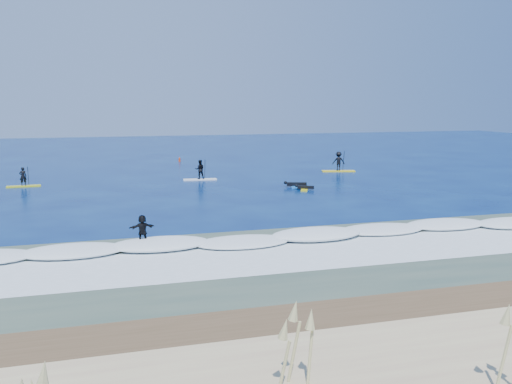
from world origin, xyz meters
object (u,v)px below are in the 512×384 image
object	(u,v)px
sup_paddler_right	(339,163)
sup_paddler_left	(23,180)
wave_surfer	(142,231)
marker_buoy	(180,160)
prone_paddler_far	(295,185)
prone_paddler_near	(305,188)
sup_paddler_center	(200,171)

from	to	relation	value
sup_paddler_right	sup_paddler_left	bearing A→B (deg)	-161.43
wave_surfer	marker_buoy	distance (m)	39.39
prone_paddler_far	marker_buoy	xyz separation A→B (m)	(-6.15, 22.26, 0.09)
prone_paddler_near	wave_surfer	size ratio (longest dim) A/B	0.95
wave_surfer	marker_buoy	xyz separation A→B (m)	(7.79, 38.61, -0.56)
sup_paddler_center	prone_paddler_far	world-z (taller)	sup_paddler_center
wave_surfer	prone_paddler_far	bearing A→B (deg)	41.72
sup_paddler_center	sup_paddler_left	bearing A→B (deg)	-174.95
wave_surfer	sup_paddler_right	bearing A→B (deg)	41.11
sup_paddler_center	wave_surfer	bearing A→B (deg)	-102.19
wave_surfer	marker_buoy	world-z (taller)	wave_surfer
sup_paddler_right	prone_paddler_far	xyz separation A→B (m)	(-7.78, -8.58, -0.74)
prone_paddler_near	marker_buoy	world-z (taller)	marker_buoy
prone_paddler_near	wave_surfer	distance (m)	20.38
sup_paddler_right	prone_paddler_near	distance (m)	12.77
prone_paddler_far	sup_paddler_right	bearing A→B (deg)	-23.56
prone_paddler_far	wave_surfer	size ratio (longest dim) A/B	1.19
prone_paddler_far	wave_surfer	distance (m)	21.49
sup_paddler_center	sup_paddler_right	world-z (taller)	sup_paddler_right
sup_paddler_left	wave_surfer	distance (m)	24.00
sup_paddler_left	wave_surfer	xyz separation A→B (m)	(7.63, -22.75, 0.24)
sup_paddler_center	wave_surfer	world-z (taller)	sup_paddler_center
sup_paddler_left	prone_paddler_near	bearing A→B (deg)	-23.51
sup_paddler_right	marker_buoy	xyz separation A→B (m)	(-13.93, 13.68, -0.65)
sup_paddler_center	prone_paddler_near	distance (m)	10.61
marker_buoy	wave_surfer	bearing A→B (deg)	-101.40
sup_paddler_left	prone_paddler_far	xyz separation A→B (m)	(21.56, -6.41, -0.42)
sup_paddler_center	wave_surfer	distance (m)	23.78
sup_paddler_left	marker_buoy	distance (m)	22.11
sup_paddler_center	marker_buoy	size ratio (longest dim) A/B	5.13
sup_paddler_left	sup_paddler_right	size ratio (longest dim) A/B	0.79
sup_paddler_right	wave_surfer	size ratio (longest dim) A/B	1.65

